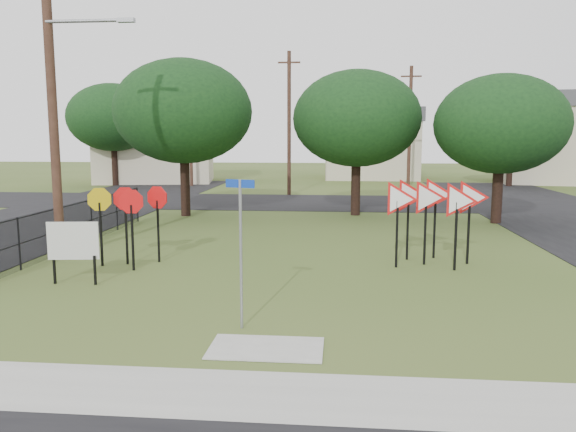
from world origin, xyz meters
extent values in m
plane|color=#3B501E|center=(0.00, 0.00, 0.00)|extent=(140.00, 140.00, 0.00)
cube|color=#9F9E96|center=(0.00, -4.20, 0.01)|extent=(30.00, 1.60, 0.02)
cube|color=black|center=(-12.00, 10.00, 0.01)|extent=(8.00, 50.00, 0.02)
cube|color=black|center=(0.00, 20.00, 0.01)|extent=(60.00, 8.00, 0.02)
cube|color=#9F9E96|center=(0.00, -2.40, 0.01)|extent=(2.00, 1.20, 0.02)
cylinder|color=gray|center=(-0.62, -1.36, 1.45)|extent=(0.06, 0.06, 2.90)
cube|color=#0E329A|center=(-0.62, -1.36, 2.82)|extent=(0.58, 0.20, 0.15)
cube|color=black|center=(-4.91, 3.81, 0.92)|extent=(0.06, 0.06, 1.84)
cube|color=black|center=(-4.08, 4.18, 0.92)|extent=(0.06, 0.06, 1.84)
cube|color=black|center=(-4.45, 3.07, 0.92)|extent=(0.06, 0.06, 1.84)
cube|color=black|center=(-5.55, 3.53, 0.92)|extent=(0.06, 0.06, 1.84)
cube|color=black|center=(2.88, 4.15, 0.95)|extent=(0.06, 0.06, 1.91)
cube|color=black|center=(3.73, 4.57, 0.95)|extent=(0.06, 0.06, 1.91)
cube|color=black|center=(4.47, 3.94, 0.95)|extent=(0.06, 0.06, 1.91)
cube|color=black|center=(3.30, 5.21, 0.95)|extent=(0.06, 0.06, 1.91)
cube|color=black|center=(4.15, 5.53, 0.95)|extent=(0.06, 0.06, 1.91)
cube|color=black|center=(5.00, 4.78, 0.95)|extent=(0.06, 0.06, 1.91)
cube|color=black|center=(-5.91, 1.49, 0.37)|extent=(0.05, 0.05, 0.74)
cube|color=black|center=(-4.85, 1.49, 0.37)|extent=(0.05, 0.05, 0.74)
cube|color=beige|center=(-5.38, 1.49, 1.12)|extent=(1.27, 0.20, 0.96)
cylinder|color=#482D21|center=(-7.30, 4.50, 5.00)|extent=(0.28, 0.28, 10.00)
cylinder|color=gray|center=(-6.10, 4.40, 7.00)|extent=(2.40, 0.10, 0.10)
cube|color=gray|center=(-4.90, 4.40, 7.00)|extent=(0.50, 0.18, 0.12)
cylinder|color=#482D21|center=(-2.00, 24.00, 4.50)|extent=(0.24, 0.24, 9.00)
cube|color=#482D21|center=(-2.00, 24.00, 8.30)|extent=(1.40, 0.10, 0.10)
cylinder|color=#482D21|center=(6.00, 28.00, 4.25)|extent=(0.24, 0.24, 8.50)
cube|color=#482D21|center=(6.00, 28.00, 7.80)|extent=(1.40, 0.10, 0.10)
cylinder|color=#482D21|center=(-10.00, 30.00, 4.50)|extent=(0.24, 0.24, 9.00)
cube|color=#482D21|center=(-10.00, 30.00, 8.30)|extent=(1.40, 0.10, 0.10)
cylinder|color=black|center=(-7.60, 2.80, 0.75)|extent=(0.05, 0.05, 1.50)
cylinder|color=black|center=(-7.60, 5.10, 0.75)|extent=(0.05, 0.05, 1.50)
cylinder|color=black|center=(-7.60, 7.40, 0.75)|extent=(0.05, 0.05, 1.50)
cylinder|color=black|center=(-7.60, 9.70, 0.75)|extent=(0.05, 0.05, 1.50)
cylinder|color=black|center=(-7.60, 12.00, 0.75)|extent=(0.05, 0.05, 1.50)
cube|color=black|center=(-7.60, 6.25, 1.46)|extent=(0.03, 11.50, 0.03)
cube|color=black|center=(-7.60, 6.25, 0.75)|extent=(0.03, 11.50, 0.03)
cube|color=black|center=(-7.60, 6.25, 0.75)|extent=(0.01, 11.50, 1.50)
cube|color=beige|center=(-14.00, 34.00, 3.00)|extent=(10.08, 8.46, 6.00)
cube|color=#444449|center=(-14.00, 34.00, 6.60)|extent=(10.58, 8.88, 1.20)
cube|color=beige|center=(4.00, 40.00, 2.50)|extent=(8.00, 8.00, 5.00)
cube|color=#444449|center=(4.00, 40.00, 5.60)|extent=(8.40, 8.40, 1.20)
cube|color=beige|center=(18.00, 36.00, 3.00)|extent=(7.91, 7.91, 6.00)
cube|color=#444449|center=(18.00, 36.00, 6.60)|extent=(8.30, 8.30, 1.20)
cylinder|color=black|center=(-6.00, 14.00, 1.31)|extent=(0.44, 0.44, 2.62)
ellipsoid|color=black|center=(-6.00, 14.00, 4.87)|extent=(6.40, 6.40, 4.80)
cylinder|color=black|center=(2.00, 15.00, 1.22)|extent=(0.44, 0.44, 2.45)
ellipsoid|color=black|center=(2.00, 15.00, 4.55)|extent=(6.00, 6.00, 4.50)
cylinder|color=black|center=(8.00, 13.00, 1.14)|extent=(0.44, 0.44, 2.27)
ellipsoid|color=black|center=(8.00, 13.00, 4.23)|extent=(5.60, 5.60, 4.20)
cylinder|color=black|center=(-16.00, 30.00, 1.40)|extent=(0.44, 0.44, 2.80)
ellipsoid|color=black|center=(-16.00, 30.00, 5.18)|extent=(6.80, 6.80, 5.10)
cylinder|color=black|center=(14.00, 32.00, 1.22)|extent=(0.44, 0.44, 2.45)
ellipsoid|color=black|center=(14.00, 32.00, 4.55)|extent=(6.00, 6.00, 4.50)
camera|label=1|loc=(1.25, -11.74, 3.68)|focal=35.00mm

